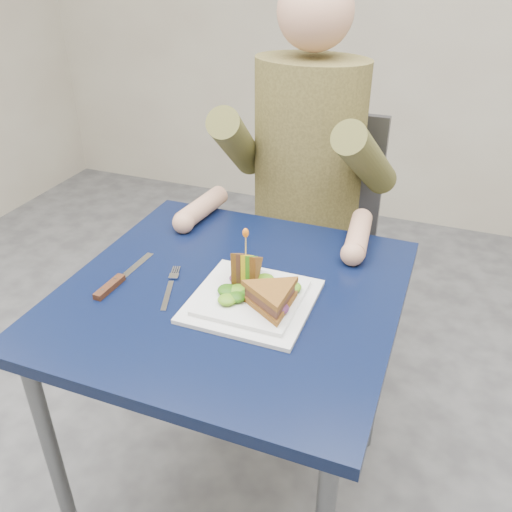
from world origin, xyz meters
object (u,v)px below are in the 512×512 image
at_px(diner, 308,135).
at_px(chair, 312,229).
at_px(plate, 252,299).
at_px(sandwich_upright, 246,269).
at_px(sandwich_flat, 272,297).
at_px(knife, 115,283).
at_px(table, 232,317).
at_px(fork, 170,288).

bearing_deg(diner, chair, 90.00).
bearing_deg(plate, sandwich_upright, 125.41).
height_order(plate, sandwich_flat, sandwich_flat).
xyz_separation_m(plate, sandwich_upright, (-0.03, 0.05, 0.05)).
height_order(sandwich_flat, knife, sandwich_flat).
bearing_deg(sandwich_upright, chair, 92.67).
bearing_deg(chair, table, -90.00).
relative_size(table, fork, 4.30).
xyz_separation_m(sandwich_flat, sandwich_upright, (-0.09, 0.07, 0.01)).
height_order(chair, sandwich_flat, chair).
distance_m(diner, sandwich_flat, 0.67).
height_order(diner, sandwich_upright, diner).
distance_m(table, diner, 0.64).
height_order(chair, fork, chair).
xyz_separation_m(sandwich_flat, knife, (-0.38, -0.02, -0.04)).
bearing_deg(sandwich_upright, knife, -162.10).
relative_size(table, sandwich_upright, 6.01).
distance_m(table, plate, 0.11).
relative_size(chair, diner, 1.25).
bearing_deg(chair, diner, -90.00).
relative_size(diner, sandwich_flat, 3.79).
bearing_deg(sandwich_upright, table, -157.31).
distance_m(diner, knife, 0.74).
xyz_separation_m(sandwich_flat, fork, (-0.25, 0.01, -0.04)).
height_order(chair, sandwich_upright, chair).
bearing_deg(fork, chair, 80.13).
xyz_separation_m(table, sandwich_upright, (0.03, 0.01, 0.13)).
bearing_deg(sandwich_flat, fork, 178.65).
distance_m(diner, fork, 0.68).
bearing_deg(table, knife, -162.72).
distance_m(sandwich_upright, knife, 0.31).
bearing_deg(table, sandwich_upright, 22.69).
relative_size(chair, knife, 4.20).
relative_size(chair, sandwich_upright, 7.45).
bearing_deg(knife, fork, 13.04).
distance_m(table, chair, 0.71).
relative_size(table, sandwich_flat, 3.81).
relative_size(sandwich_upright, fork, 0.72).
bearing_deg(diner, knife, -111.10).
bearing_deg(sandwich_flat, chair, 98.94).
height_order(sandwich_upright, fork, sandwich_upright).
height_order(table, sandwich_upright, sandwich_upright).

